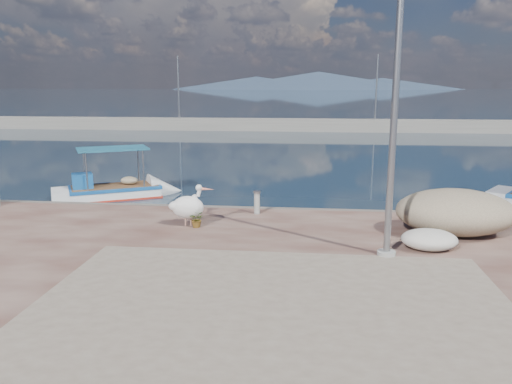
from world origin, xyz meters
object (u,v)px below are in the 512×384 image
Objects in this scene: pelican at (188,207)px; lamp_post at (394,118)px; bollard_near at (257,201)px; boat_left at (114,193)px.

pelican is 0.18× the size of lamp_post.
pelican reaches higher than bollard_near.
lamp_post is (5.38, -1.98, 2.72)m from pelican.
bollard_near is (6.37, -3.93, 0.72)m from boat_left.
lamp_post is at bearing -31.00° from pelican.
bollard_near is (-3.55, 3.61, -2.89)m from lamp_post.
boat_left is at bearing 118.44° from pelican.
boat_left reaches higher than bollard_near.
lamp_post is at bearing -45.46° from bollard_near.
lamp_post reaches higher than bollard_near.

